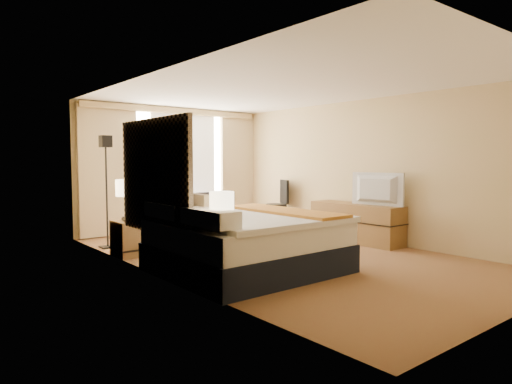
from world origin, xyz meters
TOP-DOWN VIEW (x-y plane):
  - floor at (0.00, 0.00)m, footprint 4.20×7.00m
  - ceiling at (0.00, 0.00)m, footprint 4.20×7.00m
  - wall_back at (0.00, 3.50)m, footprint 4.20×0.02m
  - wall_left at (-2.10, 0.00)m, footprint 0.02×7.00m
  - wall_right at (2.10, 0.00)m, footprint 0.02×7.00m
  - headboard at (-2.06, 0.20)m, footprint 0.06×1.85m
  - nightstand_left at (-1.87, -1.05)m, footprint 0.45×0.52m
  - nightstand_right at (-1.87, 1.45)m, footprint 0.45×0.52m
  - media_dresser at (1.83, 0.00)m, footprint 0.50×1.80m
  - window at (0.25, 3.47)m, footprint 2.30×0.02m
  - curtains at (-0.00, 3.39)m, footprint 4.12×0.19m
  - bed at (-1.06, -0.49)m, footprint 2.21×2.02m
  - loveseat at (0.16, 2.81)m, footprint 1.33×0.79m
  - floor_lamp at (-1.90, 2.30)m, footprint 0.24×0.24m
  - desk_chair at (1.80, 2.08)m, footprint 0.53×0.53m
  - lamp_left at (-1.85, -1.04)m, footprint 0.28×0.28m
  - lamp_right at (-1.90, 1.50)m, footprint 0.30×0.30m
  - tissue_box at (-1.80, -1.11)m, footprint 0.12×0.12m
  - telephone at (-1.89, 1.41)m, footprint 0.18×0.14m
  - television at (1.78, -0.43)m, footprint 0.23×1.00m

SIDE VIEW (x-z plane):
  - floor at x=0.00m, z-range -0.01..0.01m
  - loveseat at x=0.16m, z-range -0.14..0.66m
  - nightstand_left at x=-1.87m, z-range 0.00..0.55m
  - nightstand_right at x=-1.87m, z-range 0.00..0.55m
  - media_dresser at x=1.83m, z-range 0.00..0.70m
  - bed at x=-1.06m, z-range -0.14..0.93m
  - desk_chair at x=1.80m, z-range -0.06..1.00m
  - telephone at x=-1.89m, z-range 0.55..0.62m
  - tissue_box at x=-1.80m, z-range 0.55..0.65m
  - television at x=1.78m, z-range 0.70..1.27m
  - lamp_left at x=-1.85m, z-range 0.71..1.30m
  - lamp_right at x=-1.90m, z-range 0.72..1.36m
  - headboard at x=-2.06m, z-range 0.53..2.03m
  - wall_back at x=0.00m, z-range 0.00..2.60m
  - wall_left at x=-2.10m, z-range 0.00..2.60m
  - wall_right at x=2.10m, z-range 0.00..2.60m
  - window at x=0.25m, z-range 0.17..2.47m
  - floor_lamp at x=-1.90m, z-range 0.39..2.29m
  - curtains at x=0.00m, z-range 0.13..2.69m
  - ceiling at x=0.00m, z-range 2.59..2.61m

